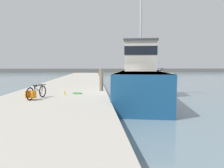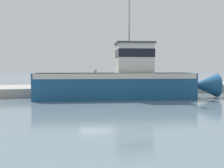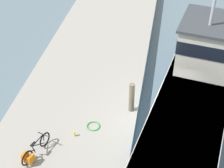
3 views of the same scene
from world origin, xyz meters
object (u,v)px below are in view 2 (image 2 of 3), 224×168
fishing_boat_main (125,80)px  bicycle_touring (52,82)px  mooring_post (95,79)px  water_bottle_on_curb (68,85)px

fishing_boat_main → bicycle_touring: 7.92m
fishing_boat_main → mooring_post: fishing_boat_main is taller
fishing_boat_main → bicycle_touring: bearing=-130.8°
mooring_post → bicycle_touring: bearing=-135.1°
bicycle_touring → fishing_boat_main: bearing=56.8°
fishing_boat_main → water_bottle_on_curb: size_ratio=57.72×
fishing_boat_main → bicycle_touring: (-6.21, -4.89, -0.43)m
fishing_boat_main → water_bottle_on_curb: fishing_boat_main is taller
bicycle_touring → mooring_post: mooring_post is taller
fishing_boat_main → mooring_post: size_ratio=9.68×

